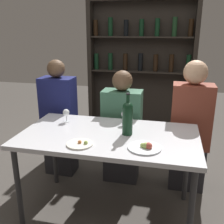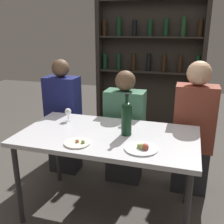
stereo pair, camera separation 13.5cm
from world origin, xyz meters
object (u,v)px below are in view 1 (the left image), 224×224
at_px(food_plate_0, 145,147).
at_px(seated_person_left, 59,122).
at_px(seated_person_center, 122,131).
at_px(food_plate_1, 80,144).
at_px(wine_glass_0, 66,113).
at_px(wine_bottle, 128,117).
at_px(seated_person_right, 190,130).
at_px(wine_glass_1, 124,115).

bearing_deg(food_plate_0, seated_person_left, 142.48).
bearing_deg(seated_person_center, food_plate_1, -101.18).
bearing_deg(food_plate_0, wine_glass_0, 152.04).
height_order(food_plate_0, seated_person_center, seated_person_center).
distance_m(wine_glass_0, food_plate_1, 0.54).
relative_size(food_plate_1, seated_person_center, 0.17).
height_order(wine_bottle, food_plate_0, wine_bottle).
bearing_deg(seated_person_right, food_plate_1, -135.64).
xyz_separation_m(food_plate_1, seated_person_right, (0.83, 0.81, -0.14)).
bearing_deg(wine_glass_1, wine_bottle, -73.62).
distance_m(food_plate_0, seated_person_right, 0.86).
distance_m(wine_glass_1, seated_person_right, 0.70).
distance_m(food_plate_0, food_plate_1, 0.47).
xyz_separation_m(wine_glass_0, wine_glass_1, (0.53, 0.05, 0.00)).
distance_m(seated_person_center, seated_person_right, 0.67).
relative_size(wine_glass_1, food_plate_1, 0.61).
bearing_deg(wine_glass_1, seated_person_left, 157.83).
bearing_deg(seated_person_center, wine_glass_1, -76.09).
bearing_deg(wine_glass_1, seated_person_right, 27.89).
bearing_deg(food_plate_0, seated_person_center, 112.07).
bearing_deg(wine_glass_0, seated_person_center, 39.30).
relative_size(wine_glass_1, seated_person_right, 0.09).
relative_size(food_plate_0, seated_person_center, 0.20).
xyz_separation_m(wine_glass_0, seated_person_left, (-0.24, 0.37, -0.23)).
relative_size(wine_glass_0, seated_person_left, 0.09).
xyz_separation_m(food_plate_0, seated_person_center, (-0.31, 0.77, -0.21)).
distance_m(wine_glass_0, seated_person_left, 0.50).
bearing_deg(seated_person_right, wine_bottle, -134.42).
distance_m(seated_person_left, seated_person_right, 1.36).
height_order(wine_glass_0, food_plate_0, wine_glass_0).
bearing_deg(seated_person_right, wine_glass_1, -152.11).
height_order(wine_glass_0, seated_person_right, seated_person_right).
height_order(food_plate_0, food_plate_1, food_plate_0).
bearing_deg(seated_person_center, seated_person_right, 0.00).
bearing_deg(food_plate_1, wine_glass_0, 122.95).
bearing_deg(seated_person_left, wine_glass_1, -22.17).
height_order(wine_glass_1, seated_person_center, seated_person_center).
height_order(wine_glass_1, food_plate_1, wine_glass_1).
height_order(food_plate_0, seated_person_right, seated_person_right).
relative_size(wine_glass_1, seated_person_left, 0.10).
height_order(food_plate_1, seated_person_left, seated_person_left).
xyz_separation_m(wine_bottle, seated_person_left, (-0.83, 0.54, -0.30)).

